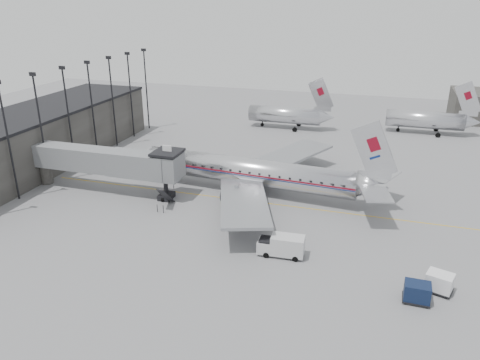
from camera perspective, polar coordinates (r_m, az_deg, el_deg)
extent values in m
plane|color=slate|center=(54.87, -1.75, -4.89)|extent=(160.00, 160.00, 0.00)
cube|color=#34322F|center=(78.13, -23.64, 4.59)|extent=(12.00, 46.00, 8.00)
cube|color=gold|center=(59.29, 2.87, -2.79)|extent=(60.00, 0.15, 0.01)
cube|color=slate|center=(65.99, -19.16, 2.58)|extent=(12.00, 2.80, 3.00)
cube|color=slate|center=(61.24, -12.30, 1.87)|extent=(8.00, 3.00, 3.10)
cube|color=slate|center=(59.79, -8.75, 1.63)|extent=(3.20, 3.60, 3.20)
cube|color=black|center=(59.18, -8.86, 3.36)|extent=(3.40, 3.80, 0.30)
cube|color=white|center=(59.02, -8.88, 3.82)|extent=(1.20, 0.15, 0.80)
cylinder|color=black|center=(60.62, -9.02, -1.04)|extent=(0.56, 0.56, 2.80)
cube|color=black|center=(61.03, -8.96, -1.95)|extent=(1.60, 2.20, 0.70)
cylinder|color=black|center=(60.23, -9.37, -2.36)|extent=(0.30, 0.60, 0.60)
cylinder|color=black|center=(61.87, -8.56, -1.64)|extent=(0.30, 0.60, 0.60)
cylinder|color=#34322F|center=(70.20, -22.53, 0.71)|extent=(1.60, 1.60, 2.80)
cube|color=black|center=(58.24, -9.02, -1.91)|extent=(0.90, 3.20, 2.90)
cylinder|color=black|center=(64.46, -26.35, 4.06)|extent=(0.24, 0.24, 15.00)
cylinder|color=black|center=(68.73, -23.04, 5.58)|extent=(0.24, 0.24, 15.00)
cube|color=black|center=(67.27, -23.99, 11.71)|extent=(0.90, 0.25, 0.50)
cylinder|color=black|center=(73.25, -20.12, 6.90)|extent=(0.24, 0.24, 15.00)
cube|color=black|center=(71.88, -20.90, 12.67)|extent=(0.90, 0.25, 0.50)
cylinder|color=black|center=(77.96, -17.53, 8.04)|extent=(0.24, 0.24, 15.00)
cube|color=black|center=(76.68, -18.17, 13.49)|extent=(0.90, 0.25, 0.50)
cylinder|color=black|center=(82.84, -15.23, 9.04)|extent=(0.24, 0.24, 15.00)
cube|color=black|center=(81.63, -15.75, 14.18)|extent=(0.90, 0.25, 0.50)
cylinder|color=black|center=(87.86, -13.17, 9.92)|extent=(0.24, 0.24, 15.00)
cube|color=black|center=(86.72, -13.60, 14.77)|extent=(0.90, 0.25, 0.50)
cylinder|color=black|center=(93.00, -11.33, 10.69)|extent=(0.24, 0.24, 15.00)
cube|color=black|center=(91.92, -11.68, 15.28)|extent=(0.90, 0.25, 0.50)
cylinder|color=silver|center=(92.84, 5.47, 7.89)|extent=(14.00, 3.20, 3.20)
cube|color=silver|center=(90.82, 9.84, 10.21)|extent=(5.17, 0.26, 6.52)
cylinder|color=black|center=(94.33, 2.73, 6.87)|extent=(0.24, 0.24, 1.00)
cylinder|color=silver|center=(95.30, 21.58, 6.83)|extent=(14.00, 3.20, 3.20)
cube|color=silver|center=(95.20, 26.04, 8.88)|extent=(5.17, 0.26, 6.52)
cylinder|color=black|center=(95.54, 18.72, 5.93)|extent=(0.24, 0.24, 1.00)
cylinder|color=silver|center=(61.60, 0.91, 1.08)|extent=(28.87, 5.92, 3.54)
cone|color=silver|center=(68.50, -11.51, 2.78)|extent=(3.15, 3.76, 3.54)
cone|color=silver|center=(58.09, 15.86, -0.69)|extent=(4.09, 3.67, 3.36)
cube|color=maroon|center=(61.51, 0.91, 1.28)|extent=(28.87, 5.97, 0.17)
cube|color=navy|center=(61.59, 0.91, 1.09)|extent=(28.87, 5.97, 0.10)
cube|color=silver|center=(56.65, 16.03, 3.47)|extent=(5.87, 0.78, 7.34)
cube|color=gray|center=(68.54, 5.74, 2.88)|extent=(11.97, 15.93, 1.13)
cube|color=gray|center=(53.33, 0.46, -2.63)|extent=(9.99, 16.17, 1.13)
cylinder|color=gray|center=(66.34, 2.83, 1.22)|extent=(3.41, 2.27, 2.01)
cylinder|color=gray|center=(57.71, -0.43, -1.97)|extent=(3.41, 2.27, 2.01)
cylinder|color=black|center=(68.02, -9.68, 0.77)|extent=(0.19, 0.19, 1.24)
cylinder|color=black|center=(63.98, 3.30, -0.27)|extent=(0.25, 0.25, 1.34)
cylinder|color=black|center=(64.07, 3.29, -0.47)|extent=(0.98, 0.41, 0.96)
cylinder|color=black|center=(59.65, 1.75, -1.92)|extent=(0.25, 0.25, 1.34)
cylinder|color=black|center=(59.74, 1.75, -2.13)|extent=(0.98, 0.41, 0.96)
cube|color=#BBBCBD|center=(47.33, 5.83, -7.93)|extent=(3.38, 2.00, 1.92)
cube|color=#BBBCBD|center=(47.82, 3.08, -8.01)|extent=(1.55, 1.81, 1.28)
cube|color=black|center=(47.55, 3.09, -7.43)|extent=(1.18, 1.61, 0.55)
cylinder|color=black|center=(47.37, 3.20, -9.13)|extent=(0.60, 0.26, 0.59)
cylinder|color=black|center=(48.76, 3.58, -8.17)|extent=(0.60, 0.26, 0.59)
cylinder|color=black|center=(47.00, 6.75, -9.53)|extent=(0.60, 0.26, 0.59)
cylinder|color=black|center=(48.41, 7.02, -8.54)|extent=(0.60, 0.26, 0.59)
cube|color=#0D1835|center=(43.56, 20.79, -12.58)|extent=(2.18, 1.66, 1.51)
cube|color=black|center=(44.00, 20.65, -13.45)|extent=(2.29, 1.77, 0.13)
cylinder|color=black|center=(43.43, 19.50, -13.87)|extent=(0.33, 0.14, 0.32)
cylinder|color=black|center=(43.58, 21.81, -14.09)|extent=(0.33, 0.14, 0.32)
cylinder|color=black|center=(44.50, 19.50, -12.93)|extent=(0.33, 0.14, 0.32)
cylinder|color=black|center=(44.65, 21.75, -13.15)|extent=(0.33, 0.14, 0.32)
cube|color=white|center=(45.58, 23.15, -11.30)|extent=(2.59, 2.24, 1.53)
cube|color=black|center=(46.01, 23.00, -12.16)|extent=(2.73, 2.37, 0.13)
cylinder|color=black|center=(45.61, 21.71, -12.35)|extent=(0.35, 0.23, 0.33)
cylinder|color=black|center=(45.39, 23.88, -12.89)|extent=(0.35, 0.23, 0.33)
cylinder|color=black|center=(46.71, 22.12, -11.56)|extent=(0.35, 0.23, 0.33)
cylinder|color=black|center=(46.49, 24.24, -12.08)|extent=(0.35, 0.23, 0.33)
imported|color=#B4DC19|center=(57.50, -2.12, -2.72)|extent=(0.66, 0.52, 1.60)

